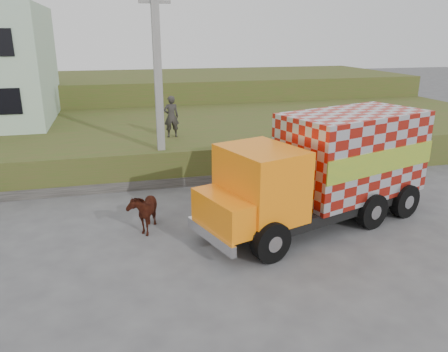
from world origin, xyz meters
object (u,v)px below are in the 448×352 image
object	(u,v)px
utility_pole	(158,86)
cow	(144,210)
cargo_truck	(328,168)
pedestrian	(171,117)

from	to	relation	value
utility_pole	cow	distance (m)	5.66
cargo_truck	cow	distance (m)	6.14
pedestrian	cargo_truck	bearing A→B (deg)	117.08
cargo_truck	pedestrian	bearing A→B (deg)	100.96
utility_pole	cargo_truck	size ratio (longest dim) A/B	0.94
cow	utility_pole	bearing A→B (deg)	92.85
utility_pole	pedestrian	size ratio (longest dim) A/B	4.20
cargo_truck	cow	size ratio (longest dim) A/B	5.33
utility_pole	cargo_truck	bearing A→B (deg)	-46.92
pedestrian	cow	bearing A→B (deg)	72.24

